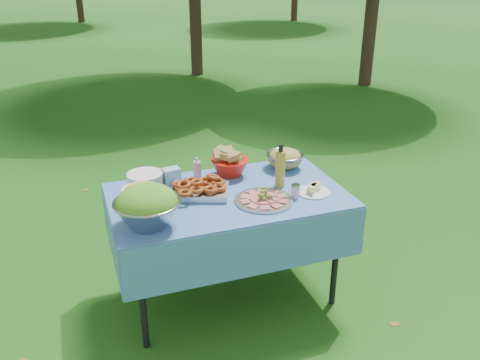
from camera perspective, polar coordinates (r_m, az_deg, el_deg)
name	(u,v)px	position (r m, az deg, el deg)	size (l,w,h in m)	color
ground	(229,294)	(3.57, -1.27, -12.66)	(80.00, 80.00, 0.00)	#0B3409
picnic_table	(228,246)	(3.36, -1.33, -7.46)	(1.46, 0.86, 0.76)	#80CCF5
salad_bowl	(147,206)	(2.81, -10.37, -2.91)	(0.37, 0.37, 0.24)	#9798A0
pasta_bowl_white	(142,193)	(3.10, -11.00, -1.43)	(0.24, 0.24, 0.13)	silver
plate_stack	(145,179)	(3.34, -10.61, 0.08)	(0.23, 0.23, 0.09)	silver
wipes_box	(171,175)	(3.35, -7.70, 0.51)	(0.11, 0.08, 0.10)	#8DCDE2
sanitizer_bottle	(197,169)	(3.37, -4.84, 1.29)	(0.05, 0.05, 0.15)	pink
bread_bowl	(230,163)	(3.43, -1.15, 1.96)	(0.26, 0.26, 0.17)	red
pasta_bowl_steel	(285,158)	(3.57, 5.08, 2.47)	(0.26, 0.26, 0.14)	#9798A0
fried_tray	(200,189)	(3.16, -4.53, -0.97)	(0.35, 0.25, 0.08)	#B9B9BE
charcuterie_platter	(264,195)	(3.07, 2.70, -1.71)	(0.36, 0.36, 0.08)	#B5B6BC
oil_bottle	(280,165)	(3.24, 4.55, 1.64)	(0.06, 0.06, 0.29)	#AC9532
cheese_plate	(313,189)	(3.22, 8.23, -0.97)	(0.21, 0.21, 0.06)	silver
shaker	(295,191)	(3.14, 6.24, -1.25)	(0.05, 0.05, 0.09)	silver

